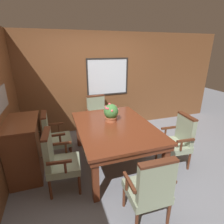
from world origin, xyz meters
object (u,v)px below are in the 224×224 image
Objects in this scene: chair_right_near at (178,139)px; chair_left_near at (58,159)px; chair_head_near at (150,188)px; chair_head_far at (97,114)px; chair_left_far at (53,135)px; sideboard_cabinet at (25,148)px; dining_table at (115,130)px; potted_plant at (111,113)px.

chair_right_near and chair_left_near have the same top height.
chair_head_near is 1.00× the size of chair_head_far.
chair_left_far is 0.53m from sideboard_cabinet.
chair_head_far is at bearing 90.33° from dining_table.
chair_left_far is 1.17m from potted_plant.
dining_table is at bearing -108.07° from chair_right_near.
chair_head_far is at bearing -52.02° from chair_left_far.
chair_right_near is 2.31m from chair_left_far.
potted_plant is (1.02, 0.59, 0.41)m from chair_left_near.
potted_plant reaches higher than dining_table.
chair_right_near is 1.31m from potted_plant.
chair_head_near is 1.00× the size of sideboard_cabinet.
chair_head_near and chair_left_far have the same top height.
chair_left_far is 1.00× the size of sideboard_cabinet.
potted_plant is (-1.07, 0.64, 0.41)m from chair_right_near.
chair_head_far and sideboard_cabinet have the same top height.
chair_left_far is at bearing -57.06° from chair_head_near.
dining_table is 5.22× the size of potted_plant.
dining_table is 1.87× the size of chair_head_near.
chair_left_far is (-1.07, 0.44, -0.15)m from dining_table.
potted_plant is 1.59m from sideboard_cabinet.
chair_left_far is (-1.07, -0.84, 0.00)m from chair_head_far.
chair_left_far is (-1.06, 1.75, 0.00)m from chair_head_near.
chair_head_far and chair_left_near have the same top height.
potted_plant is at bearing -116.79° from chair_right_near.
potted_plant reaches higher than chair_left_near.
chair_head_far is (0.01, 2.59, 0.00)m from chair_head_near.
potted_plant is 0.36× the size of sideboard_cabinet.
dining_table is at bearing -6.72° from sideboard_cabinet.
chair_left_far and chair_left_near have the same top height.
chair_right_near is 2.09m from chair_left_near.
chair_head_near is at bearing -46.88° from chair_right_near.
chair_right_near is (1.08, 0.87, 0.00)m from chair_head_near.
sideboard_cabinet is (-1.52, 1.49, -0.03)m from chair_head_near.
chair_head_far is 2.03m from chair_right_near.
dining_table is 1.29m from chair_head_far.
chair_left_far reaches higher than dining_table.
sideboard_cabinet is (-2.60, 0.62, -0.03)m from chair_right_near.
potted_plant is (0.01, -1.07, 0.41)m from chair_head_far.
chair_right_near is 2.79× the size of potted_plant.
dining_table is 1.10m from chair_left_near.
chair_head_near is at bearing -90.47° from potted_plant.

